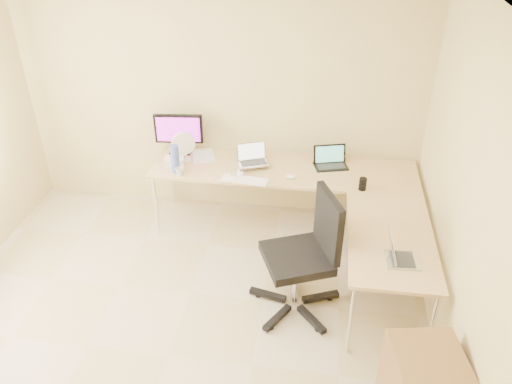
# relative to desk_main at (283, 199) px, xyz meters

# --- Properties ---
(floor) EXTENTS (4.50, 4.50, 0.00)m
(floor) POSITION_rel_desk_main_xyz_m (-0.72, -1.85, -0.36)
(floor) COLOR #C4B18F
(floor) RESTS_ON ground
(ceiling) EXTENTS (4.50, 4.50, 0.00)m
(ceiling) POSITION_rel_desk_main_xyz_m (-0.72, -1.85, 2.24)
(ceiling) COLOR white
(ceiling) RESTS_ON ground
(wall_back) EXTENTS (4.50, 0.00, 4.50)m
(wall_back) POSITION_rel_desk_main_xyz_m (-0.72, 0.40, 0.93)
(wall_back) COLOR tan
(wall_back) RESTS_ON ground
(wall_right) EXTENTS (0.00, 4.50, 4.50)m
(wall_right) POSITION_rel_desk_main_xyz_m (1.38, -1.85, 0.93)
(wall_right) COLOR tan
(wall_right) RESTS_ON ground
(desk_main) EXTENTS (2.65, 0.70, 0.73)m
(desk_main) POSITION_rel_desk_main_xyz_m (0.00, 0.00, 0.00)
(desk_main) COLOR tan
(desk_main) RESTS_ON ground
(desk_return) EXTENTS (0.70, 1.30, 0.73)m
(desk_return) POSITION_rel_desk_main_xyz_m (0.98, -1.00, 0.00)
(desk_return) COLOR tan
(desk_return) RESTS_ON ground
(monitor) EXTENTS (0.51, 0.21, 0.43)m
(monitor) POSITION_rel_desk_main_xyz_m (-1.12, 0.20, 0.58)
(monitor) COLOR black
(monitor) RESTS_ON desk_main
(book_stack) EXTENTS (0.25, 0.30, 0.04)m
(book_stack) POSITION_rel_desk_main_xyz_m (-0.39, 0.09, 0.39)
(book_stack) COLOR #227979
(book_stack) RESTS_ON desk_main
(laptop_center) EXTENTS (0.37, 0.33, 0.20)m
(laptop_center) POSITION_rel_desk_main_xyz_m (-0.31, -0.02, 0.51)
(laptop_center) COLOR silver
(laptop_center) RESTS_ON desk_main
(laptop_black) EXTENTS (0.38, 0.32, 0.21)m
(laptop_black) POSITION_rel_desk_main_xyz_m (0.46, 0.10, 0.47)
(laptop_black) COLOR black
(laptop_black) RESTS_ON desk_main
(keyboard) EXTENTS (0.46, 0.17, 0.02)m
(keyboard) POSITION_rel_desk_main_xyz_m (-0.35, -0.30, 0.38)
(keyboard) COLOR white
(keyboard) RESTS_ON desk_main
(mouse) EXTENTS (0.12, 0.10, 0.04)m
(mouse) POSITION_rel_desk_main_xyz_m (0.09, -0.19, 0.38)
(mouse) COLOR white
(mouse) RESTS_ON desk_main
(mug) EXTENTS (0.10, 0.10, 0.08)m
(mug) POSITION_rel_desk_main_xyz_m (-0.99, -0.28, 0.41)
(mug) COLOR beige
(mug) RESTS_ON desk_main
(cd_stack) EXTENTS (0.13, 0.13, 0.03)m
(cd_stack) POSITION_rel_desk_main_xyz_m (-0.44, -0.21, 0.38)
(cd_stack) COLOR silver
(cd_stack) RESTS_ON desk_main
(water_bottle) EXTENTS (0.09, 0.09, 0.29)m
(water_bottle) POSITION_rel_desk_main_xyz_m (-1.05, -0.23, 0.51)
(water_bottle) COLOR #3F57A4
(water_bottle) RESTS_ON desk_main
(papers) EXTENTS (0.31, 0.37, 0.01)m
(papers) POSITION_rel_desk_main_xyz_m (-0.86, 0.14, 0.37)
(papers) COLOR silver
(papers) RESTS_ON desk_main
(white_box) EXTENTS (0.22, 0.18, 0.07)m
(white_box) POSITION_rel_desk_main_xyz_m (-1.11, -0.07, 0.40)
(white_box) COLOR white
(white_box) RESTS_ON desk_main
(desk_fan) EXTENTS (0.31, 0.31, 0.30)m
(desk_fan) POSITION_rel_desk_main_xyz_m (-1.02, 0.02, 0.52)
(desk_fan) COLOR white
(desk_fan) RESTS_ON desk_main
(black_cup) EXTENTS (0.09, 0.09, 0.12)m
(black_cup) POSITION_rel_desk_main_xyz_m (0.76, -0.30, 0.43)
(black_cup) COLOR black
(black_cup) RESTS_ON desk_main
(laptop_return) EXTENTS (0.31, 0.25, 0.20)m
(laptop_return) POSITION_rel_desk_main_xyz_m (1.04, -1.30, 0.46)
(laptop_return) COLOR #B4B5BC
(laptop_return) RESTS_ON desk_return
(office_chair) EXTENTS (0.88, 0.88, 1.12)m
(office_chair) POSITION_rel_desk_main_xyz_m (0.22, -1.16, 0.14)
(office_chair) COLOR black
(office_chair) RESTS_ON ground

